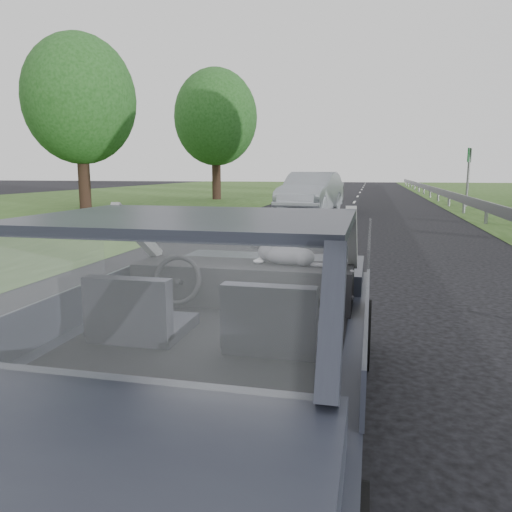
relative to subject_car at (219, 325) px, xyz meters
The scene contains 11 objects.
ground 0.72m from the subject_car, ahead, with size 140.00×140.00×0.00m, color #28272E.
subject_car is the anchor object (origin of this frame).
dashboard 0.64m from the subject_car, 90.00° to the left, with size 1.58×0.45×0.30m, color black.
driver_seat 0.52m from the subject_car, 144.06° to the right, with size 0.50×0.72×0.42m, color black.
passenger_seat 0.52m from the subject_car, 35.94° to the right, with size 0.50×0.72×0.42m, color black.
steering_wheel 0.55m from the subject_car, 140.48° to the left, with size 0.36×0.36×0.04m, color black.
cat 0.80m from the subject_car, 64.10° to the left, with size 0.53×0.16×0.24m, color slate.
other_car 16.69m from the subject_car, 94.85° to the left, with size 1.93×4.90×1.61m, color #B4BBC7.
highway_sign 22.60m from the subject_car, 76.76° to the left, with size 0.11×1.07×2.67m, color #0A4B1A.
tree_5 20.30m from the subject_car, 123.99° to the left, with size 4.68×4.68×7.09m, color #1A4615, non-canonical shape.
tree_6 26.36m from the subject_car, 107.53° to the left, with size 4.70×4.70×7.12m, color #1A4615, non-canonical shape.
Camera 1 is at (0.90, -2.85, 1.67)m, focal length 35.00 mm.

